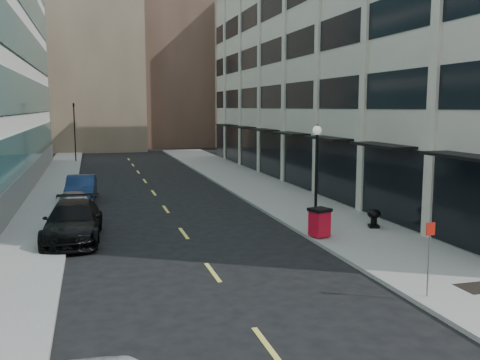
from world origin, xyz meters
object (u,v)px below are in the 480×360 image
traffic_signal (74,107)px  urn_planter (374,216)px  trash_bin (320,222)px  lamppost (316,168)px  car_silver_sedan (76,204)px  sign_post (430,246)px  car_black_pickup (73,222)px  car_blue_sedan (81,189)px

traffic_signal → urn_planter: size_ratio=8.10×
traffic_signal → urn_planter: traffic_signal is taller
trash_bin → lamppost: bearing=56.7°
traffic_signal → urn_planter: (14.10, -35.83, -5.04)m
car_silver_sedan → trash_bin: 13.01m
lamppost → sign_post: 9.01m
trash_bin → urn_planter: trash_bin is taller
trash_bin → lamppost: lamppost is taller
trash_bin → sign_post: 7.60m
trash_bin → lamppost: 2.58m
car_black_pickup → trash_bin: bearing=-12.3°
lamppost → car_blue_sedan: bearing=132.2°
traffic_signal → car_silver_sedan: traffic_signal is taller
traffic_signal → sign_post: traffic_signal is taller
car_black_pickup → lamppost: 10.91m
car_black_pickup → car_silver_sedan: bearing=93.7°
car_silver_sedan → sign_post: sign_post is taller
urn_planter → sign_post: bearing=-109.9°
car_silver_sedan → traffic_signal: bearing=84.3°
trash_bin → traffic_signal: bearing=89.7°
car_black_pickup → car_blue_sedan: 9.94m
traffic_signal → car_black_pickup: traffic_signal is taller
traffic_signal → car_black_pickup: 34.36m
traffic_signal → lamppost: bearing=-72.3°
car_black_pickup → trash_bin: 10.57m
traffic_signal → sign_post: size_ratio=2.93×
car_black_pickup → urn_planter: car_black_pickup is taller
car_blue_sedan → sign_post: (10.10, -20.36, 0.90)m
traffic_signal → sign_post: 45.94m
car_blue_sedan → sign_post: bearing=-60.5°
urn_planter → traffic_signal: bearing=111.5°
sign_post → urn_planter: size_ratio=2.77×
car_silver_sedan → trash_bin: trash_bin is taller
car_black_pickup → car_blue_sedan: (0.18, 9.94, -0.04)m
car_silver_sedan → lamppost: bearing=-39.4°
car_silver_sedan → sign_post: bearing=-63.7°
car_black_pickup → car_blue_sedan: size_ratio=1.20×
car_blue_sedan → lamppost: 15.62m
trash_bin → lamppost: (0.40, 1.36, 2.16)m
car_black_pickup → urn_planter: (13.38, -1.83, -0.15)m
car_silver_sedan → car_blue_sedan: size_ratio=0.84×
car_silver_sedan → trash_bin: bearing=-45.4°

